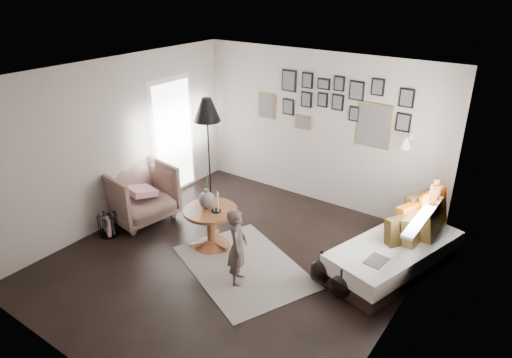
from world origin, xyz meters
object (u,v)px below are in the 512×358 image
Objects in this scene: armchair at (139,193)px; child at (238,247)px; daybed at (397,248)px; demijohn_small at (341,286)px; pedestal_table at (211,229)px; demijohn_large at (321,271)px; magazine_basket at (108,225)px; vase at (207,197)px; floor_lamp at (207,114)px.

child is at bearing -91.31° from armchair.
daybed reaches higher than demijohn_small.
pedestal_table reaches higher than demijohn_large.
demijohn_small is at bearing 0.78° from pedestal_table.
daybed is 2.01× the size of child.
demijohn_small is (2.08, 0.03, -0.12)m from pedestal_table.
vase is at bearing 26.28° from magazine_basket.
pedestal_table is 1.84× the size of demijohn_small.
armchair is 2.40× the size of demijohn_small.
child is (-1.57, -1.48, 0.22)m from daybed.
pedestal_table is at bearing 24.42° from magazine_basket.
vase is at bearing -51.15° from floor_lamp.
magazine_basket is (-0.62, -1.69, -1.46)m from floor_lamp.
magazine_basket is (-1.50, -0.68, -0.11)m from pedestal_table.
demijohn_small is at bearing -18.92° from demijohn_large.
demijohn_small is (-0.33, -1.00, -0.15)m from daybed.
armchair reaches higher than pedestal_table.
demijohn_small is at bearing -97.91° from child.
magazine_basket is 2.38m from child.
armchair is at bearing -177.84° from vase.
pedestal_table is 2.19× the size of magazine_basket.
armchair is 0.71m from magazine_basket.
armchair is at bearing 50.47° from child.
floor_lamp is (-0.88, 1.01, 1.35)m from pedestal_table.
demijohn_large is at bearing 4.06° from vase.
magazine_basket is at bearing 66.20° from child.
floor_lamp reaches higher than pedestal_table.
pedestal_table is 0.77× the size of armchair.
daybed is 5.98× the size of magazine_basket.
demijohn_large is at bearing -18.29° from floor_lamp.
pedestal_table is 0.99m from child.
child reaches higher than pedestal_table.
demijohn_large is 1.10× the size of demijohn_small.
child is (2.34, 0.22, 0.35)m from magazine_basket.
vase is 1.70m from magazine_basket.
pedestal_table is 0.74× the size of child.
vase reaches higher than child.
magazine_basket is (-3.91, -1.71, -0.14)m from daybed.
daybed is at bearing 23.03° from pedestal_table.
vase reaches higher than pedestal_table.
floor_lamp is at bearing 69.74° from magazine_basket.
armchair is (-1.50, -0.03, 0.18)m from pedestal_table.
floor_lamp reaches higher than magazine_basket.
demijohn_small is (2.16, 0.01, -0.62)m from vase.
daybed reaches higher than pedestal_table.
vase reaches higher than daybed.
floor_lamp is 4.08× the size of demijohn_large.
magazine_basket is at bearing -139.96° from daybed.
demijohn_large is (3.23, 0.83, 0.00)m from magazine_basket.
magazine_basket is 3.33m from demijohn_large.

